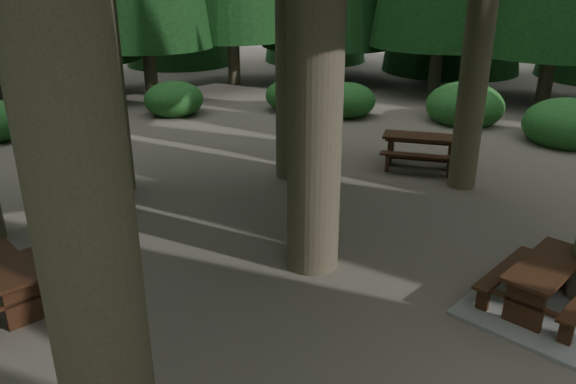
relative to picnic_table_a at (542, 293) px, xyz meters
name	(u,v)px	position (x,y,z in m)	size (l,w,h in m)	color
ground	(273,280)	(-3.19, 2.34, -0.24)	(80.00, 80.00, 0.00)	#585147
picnic_table_a	(542,293)	(0.00, 0.00, 0.00)	(2.67, 2.46, 0.74)	gray
picnic_table_b	(5,278)	(-6.93, 3.30, 0.21)	(1.72, 1.92, 0.69)	black
picnic_table_d	(420,146)	(2.27, 5.85, 0.27)	(2.31, 2.27, 0.78)	black
shrub_ring	(293,230)	(-2.48, 3.09, 0.16)	(23.86, 24.64, 1.49)	#1B4F1F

